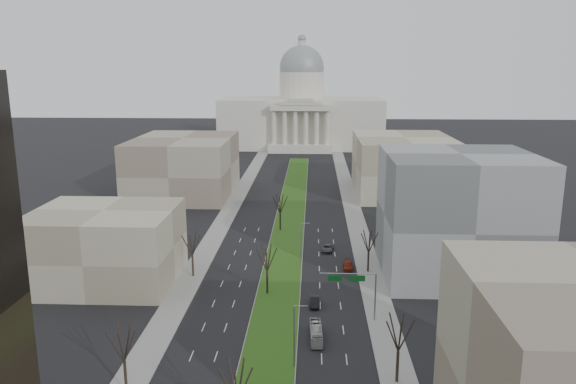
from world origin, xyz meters
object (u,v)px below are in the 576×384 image
(car_black, at_px, (314,302))
(car_red, at_px, (348,265))
(box_van, at_px, (316,333))
(car_grey_far, at_px, (328,248))

(car_black, xyz_separation_m, car_red, (6.84, 18.23, -0.04))
(box_van, bearing_deg, car_grey_far, 84.09)
(car_black, distance_m, box_van, 12.01)
(car_black, bearing_deg, box_van, -89.86)
(car_red, relative_size, car_grey_far, 0.97)
(car_black, height_order, box_van, box_van)
(box_van, bearing_deg, car_red, 75.55)
(car_red, bearing_deg, box_van, -101.30)
(car_grey_far, height_order, box_van, box_van)
(car_black, relative_size, box_van, 0.60)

